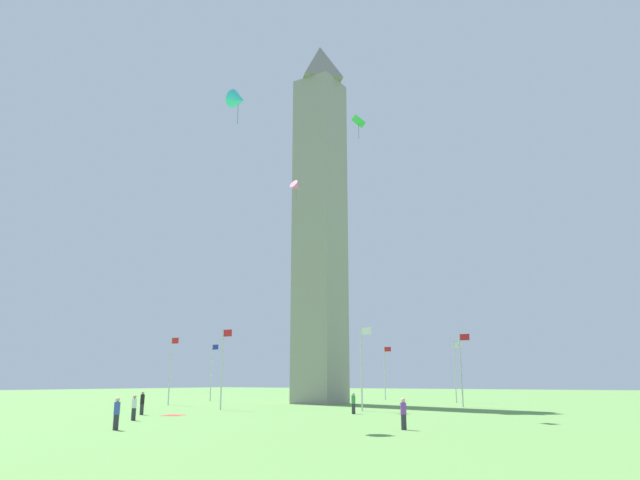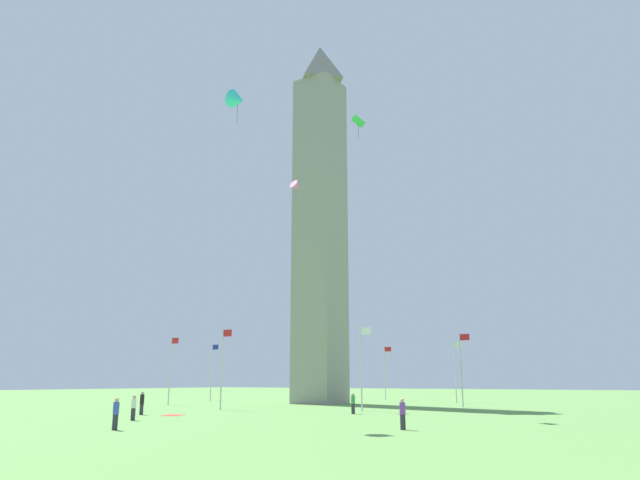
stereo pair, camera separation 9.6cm
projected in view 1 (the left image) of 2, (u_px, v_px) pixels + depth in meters
The scene contains 19 objects.
ground_plane at pixel (320, 404), 67.41m from camera, with size 260.00×260.00×0.00m, color #609347.
obelisk_monument at pixel (320, 212), 72.81m from camera, with size 5.06×5.06×46.04m.
flagpole_n at pixel (462, 366), 59.46m from camera, with size 1.12×0.14×7.38m.
flagpole_ne at pixel (455, 368), 71.93m from camera, with size 1.12×0.14×7.38m.
flagpole_e at pixel (385, 370), 82.30m from camera, with size 1.12×0.14×7.38m.
flagpole_se at pixel (295, 370), 84.48m from camera, with size 1.12×0.14×7.38m.
flagpole_s at pixel (212, 369), 77.20m from camera, with size 1.12×0.14×7.38m.
flagpole_sw at pixel (171, 367), 64.73m from camera, with size 1.12×0.14×7.38m.
flagpole_w at pixel (223, 364), 54.37m from camera, with size 1.12×0.14×7.38m.
flagpole_nw at pixel (362, 364), 52.19m from camera, with size 1.12×0.14×7.38m.
person_black_shirt at pixel (142, 403), 45.49m from camera, with size 0.32×0.32×1.78m.
person_white_shirt at pixel (134, 408), 39.01m from camera, with size 0.32×0.32×1.65m.
person_purple_shirt at pixel (404, 414), 31.64m from camera, with size 0.32×0.32×1.66m.
person_blue_shirt at pixel (117, 414), 31.45m from camera, with size 0.32×0.32×1.70m.
person_green_shirt at pixel (353, 403), 46.69m from camera, with size 0.32×0.32×1.67m.
kite_green_diamond at pixel (359, 122), 54.13m from camera, with size 1.62×1.60×2.10m.
kite_pink_delta at pixel (296, 187), 62.81m from camera, with size 1.31×1.55×2.18m.
kite_cyan_delta at pixel (238, 100), 44.69m from camera, with size 1.78×1.45×2.89m.
picnic_blanket_near_first_person at pixel (173, 415), 44.77m from camera, with size 1.80×1.40×0.01m, color red.
Camera 1 is at (37.51, -59.06, 2.57)m, focal length 32.85 mm.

